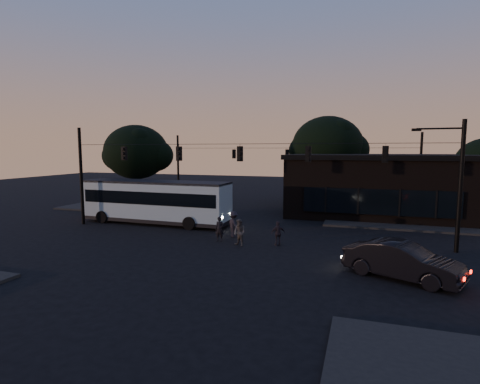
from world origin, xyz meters
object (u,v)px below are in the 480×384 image
(pedestrian_a, at_px, (220,229))
(pedestrian_b, at_px, (239,233))
(car, at_px, (402,261))
(building, at_px, (377,185))
(pedestrian_d, at_px, (234,224))
(bus, at_px, (156,200))
(pedestrian_c, at_px, (278,233))

(pedestrian_a, bearing_deg, pedestrian_b, -23.71)
(car, height_order, pedestrian_a, car)
(building, relative_size, pedestrian_b, 9.44)
(car, height_order, pedestrian_b, car)
(building, distance_m, pedestrian_d, 15.62)
(bus, height_order, pedestrian_c, bus)
(building, height_order, pedestrian_d, building)
(pedestrian_b, distance_m, pedestrian_c, 2.35)
(building, distance_m, pedestrian_b, 16.73)
(pedestrian_b, height_order, pedestrian_c, pedestrian_b)
(pedestrian_c, bearing_deg, pedestrian_a, -29.94)
(building, relative_size, pedestrian_a, 9.74)
(bus, distance_m, car, 19.00)
(car, bearing_deg, bus, 89.55)
(building, xyz_separation_m, pedestrian_d, (-9.31, -12.41, -1.84))
(pedestrian_a, relative_size, pedestrian_b, 0.97)
(car, distance_m, pedestrian_d, 11.26)
(pedestrian_b, relative_size, pedestrian_c, 1.07)
(car, xyz_separation_m, pedestrian_c, (-6.60, 4.04, -0.07))
(pedestrian_c, bearing_deg, pedestrian_d, -52.52)
(bus, bearing_deg, pedestrian_a, -28.33)
(pedestrian_a, xyz_separation_m, pedestrian_d, (0.46, 1.38, 0.08))
(bus, height_order, pedestrian_b, bus)
(building, distance_m, bus, 19.42)
(bus, xyz_separation_m, pedestrian_a, (6.90, -3.87, -1.10))
(bus, relative_size, pedestrian_d, 6.91)
(car, bearing_deg, pedestrian_b, 93.53)
(car, relative_size, pedestrian_d, 2.91)
(car, distance_m, pedestrian_b, 9.42)
(car, distance_m, pedestrian_a, 11.11)
(car, bearing_deg, pedestrian_a, 93.11)
(bus, bearing_deg, building, 31.72)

